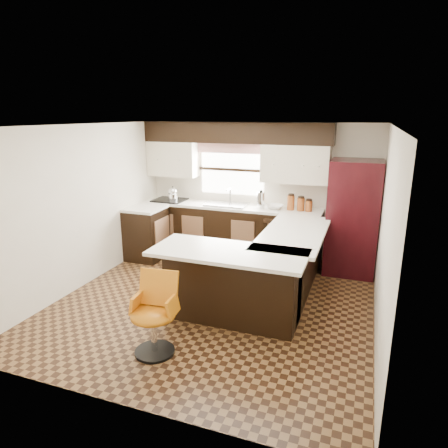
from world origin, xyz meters
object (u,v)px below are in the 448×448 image
at_px(peninsula_return, 232,286).
at_px(bar_chair, 153,316).
at_px(refrigerator, 353,217).
at_px(peninsula_long, 289,264).

distance_m(peninsula_return, bar_chair, 1.16).
height_order(peninsula_return, refrigerator, refrigerator).
bearing_deg(bar_chair, peninsula_return, 55.97).
distance_m(peninsula_long, peninsula_return, 1.11).
relative_size(peninsula_long, refrigerator, 1.06).
bearing_deg(refrigerator, bar_chair, -120.19).
height_order(refrigerator, bar_chair, refrigerator).
xyz_separation_m(peninsula_long, bar_chair, (-1.08, -2.00, 0.00)).
xyz_separation_m(peninsula_return, refrigerator, (1.31, 2.17, 0.47)).
bearing_deg(bar_chair, peninsula_long, 55.97).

